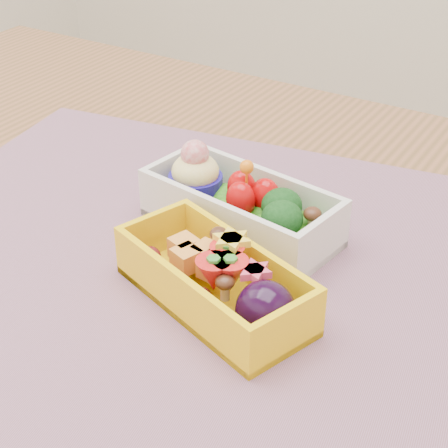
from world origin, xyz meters
The scene contains 4 objects.
table centered at (0.00, 0.00, 0.65)m, with size 1.20×0.80×0.75m.
placemat centered at (0.02, 0.00, 0.75)m, with size 0.59×0.46×0.00m, color gray.
bento_white centered at (0.01, 0.05, 0.78)m, with size 0.18×0.10×0.07m.
bento_yellow centered at (0.05, -0.05, 0.78)m, with size 0.18×0.12×0.05m.
Camera 1 is at (0.29, -0.41, 1.10)m, focal length 58.34 mm.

